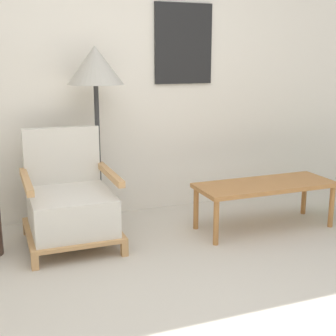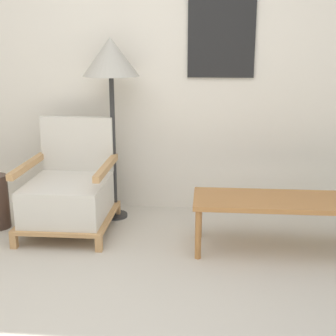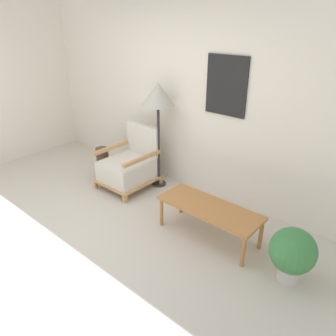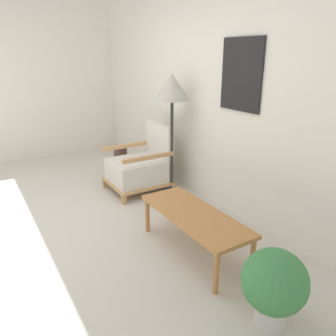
% 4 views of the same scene
% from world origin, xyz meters
% --- Properties ---
extents(wall_back, '(8.00, 0.09, 2.70)m').
position_xyz_m(wall_back, '(0.01, 2.14, 1.35)').
color(wall_back, silver).
rests_on(wall_back, ground_plane).
extents(armchair, '(0.69, 0.76, 0.88)m').
position_xyz_m(armchair, '(-0.47, 1.52, 0.32)').
color(armchair, tan).
rests_on(armchair, ground_plane).
extents(floor_lamp, '(0.46, 0.46, 1.52)m').
position_xyz_m(floor_lamp, '(-0.17, 1.83, 1.33)').
color(floor_lamp, '#2D2D2D').
rests_on(floor_lamp, ground_plane).
extents(coffee_table, '(1.19, 0.46, 0.40)m').
position_xyz_m(coffee_table, '(1.12, 1.26, 0.36)').
color(coffee_table, '#B2753D').
rests_on(coffee_table, ground_plane).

